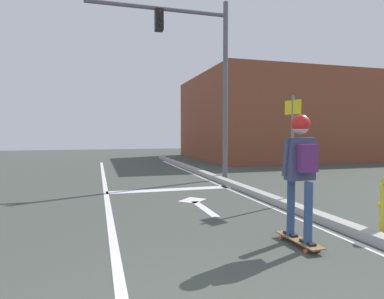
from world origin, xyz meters
name	(u,v)px	position (x,y,z in m)	size (l,w,h in m)	color
lane_line_center	(107,202)	(-0.45, 6.00, 0.00)	(0.12, 20.00, 0.01)	silver
lane_line_curbside	(242,194)	(2.78, 6.00, 0.00)	(0.12, 20.00, 0.01)	silver
stop_bar	(171,190)	(1.24, 7.14, 0.00)	(3.38, 0.40, 0.01)	silver
lane_arrow_stem	(204,208)	(1.41, 4.81, 0.00)	(0.16, 1.40, 0.01)	silver
lane_arrow_head	(192,200)	(1.41, 5.66, 0.00)	(0.56, 0.44, 0.01)	silver
curb_strip	(251,191)	(3.03, 6.00, 0.07)	(0.24, 24.00, 0.14)	#A4A59C
skateboard	(299,240)	(1.96, 2.40, 0.07)	(0.25, 0.83, 0.09)	brown
skater	(301,160)	(1.96, 2.38, 1.15)	(0.47, 0.62, 1.68)	#304A77
traffic_signal_mast	(199,60)	(2.48, 8.64, 3.83)	(4.43, 0.34, 5.73)	#5F5B65
street_sign_post	(292,133)	(3.36, 4.73, 1.51)	(0.12, 0.44, 2.32)	slate
building_block	(303,119)	(11.71, 16.39, 2.40)	(13.56, 8.56, 4.80)	brown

